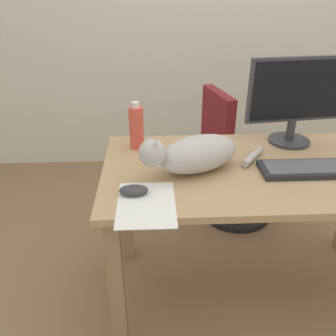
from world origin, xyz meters
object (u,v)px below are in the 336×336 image
object	(u,v)px
monitor	(297,98)
keyboard	(312,169)
water_bottle	(136,127)
office_chair	(233,167)
cat	(194,154)
computer_mouse	(134,190)

from	to	relation	value
monitor	keyboard	xyz separation A→B (m)	(-0.01, -0.31, -0.21)
water_bottle	office_chair	bearing A→B (deg)	37.57
keyboard	cat	size ratio (longest dim) A/B	0.78
office_chair	keyboard	bearing A→B (deg)	-78.83
office_chair	monitor	xyz separation A→B (m)	(0.16, -0.44, 0.59)
monitor	computer_mouse	bearing A→B (deg)	-149.23
keyboard	cat	xyz separation A→B (m)	(-0.50, 0.03, 0.07)
monitor	water_bottle	size ratio (longest dim) A/B	2.13
computer_mouse	office_chair	bearing A→B (deg)	55.92
computer_mouse	monitor	bearing A→B (deg)	30.77
keyboard	water_bottle	distance (m)	0.80
monitor	cat	size ratio (longest dim) A/B	0.85
computer_mouse	water_bottle	xyz separation A→B (m)	(-0.00, 0.42, 0.09)
office_chair	keyboard	xyz separation A→B (m)	(0.15, -0.74, 0.38)
keyboard	cat	world-z (taller)	cat
cat	water_bottle	bearing A→B (deg)	134.63
office_chair	water_bottle	world-z (taller)	water_bottle
cat	computer_mouse	world-z (taller)	cat
water_bottle	keyboard	bearing A→B (deg)	-20.65
office_chair	cat	world-z (taller)	cat
office_chair	keyboard	world-z (taller)	office_chair
computer_mouse	water_bottle	distance (m)	0.43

